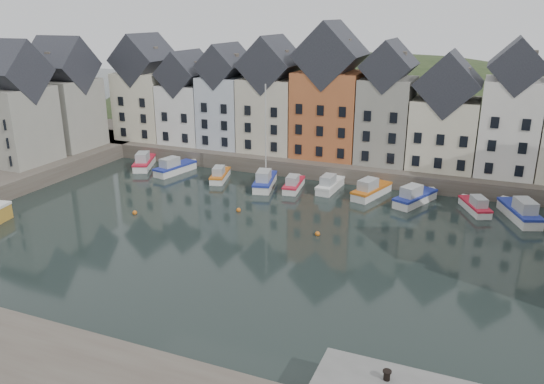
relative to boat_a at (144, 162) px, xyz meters
The scene contains 17 objects.
ground 30.25m from the boat_a, 38.06° to the right, with size 260.00×260.00×0.00m, color black.
far_quay 26.38m from the boat_a, 25.50° to the left, with size 90.00×16.00×2.00m, color #4E453C.
hillside 48.10m from the boat_a, 57.47° to the left, with size 153.60×70.40×64.00m.
far_terrace 29.73m from the boat_a, 19.10° to the left, with size 72.37×8.16×17.78m.
left_terrace 15.52m from the boat_a, 157.13° to the right, with size 7.65×17.00×15.69m.
mooring_buoys 23.87m from the boat_a, 33.90° to the right, with size 20.50×5.50×0.50m.
boat_a is the anchor object (origin of this frame).
boat_b 5.44m from the boat_a, ahead, with size 3.32×6.80×2.51m.
boat_c 12.59m from the boat_a, ahead, with size 3.14×5.81×2.13m.
boat_d 19.20m from the boat_a, ahead, with size 3.60×7.01×12.82m.
boat_e 22.79m from the boat_a, ahead, with size 2.42×5.72×2.13m.
boat_f 26.94m from the boat_a, ahead, with size 2.13×6.04×2.29m.
boat_g 32.08m from the boat_a, ahead, with size 3.84×6.86×2.51m.
boat_h 37.21m from the boat_a, ahead, with size 4.40×6.86×2.53m.
boat_i 43.74m from the boat_a, ahead, with size 3.82×5.64×2.09m.
boat_j 48.19m from the boat_a, ahead, with size 4.57×7.27×2.67m.
mooring_bollard 53.72m from the boat_a, 40.98° to the right, with size 0.48×0.48×0.56m.
Camera 1 is at (20.05, -40.70, 20.56)m, focal length 35.00 mm.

